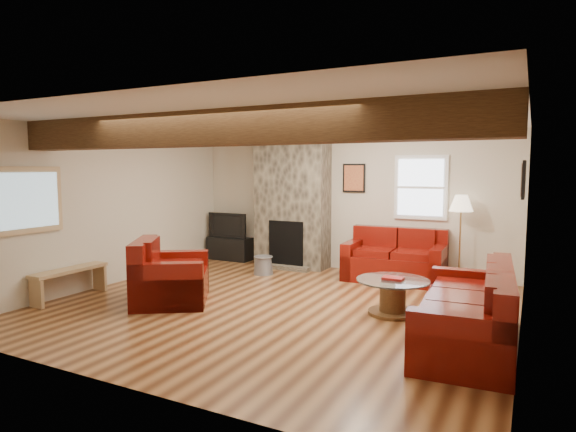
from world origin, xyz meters
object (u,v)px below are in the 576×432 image
coffee_table (393,297)px  television (230,225)px  armchair_red (171,271)px  tv_cabinet (230,248)px  floor_lamp (461,208)px  loveseat (395,255)px  sofa_three (466,306)px

coffee_table → television: size_ratio=1.05×
armchair_red → tv_cabinet: bearing=-13.4°
television → floor_lamp: size_ratio=0.61×
armchair_red → floor_lamp: size_ratio=0.76×
tv_cabinet → floor_lamp: 4.61m
floor_lamp → armchair_red: bearing=-139.5°
loveseat → television: television is taller
sofa_three → loveseat: size_ratio=1.34×
armchair_red → floor_lamp: 4.61m
tv_cabinet → sofa_three: bearing=-30.2°
loveseat → television: bearing=173.1°
loveseat → floor_lamp: size_ratio=1.12×
tv_cabinet → television: (0.00, 0.00, 0.49)m
sofa_three → floor_lamp: size_ratio=1.50×
television → loveseat: bearing=-4.9°
sofa_three → floor_lamp: 2.95m
sofa_three → floor_lamp: (-0.43, 2.80, 0.82)m
loveseat → armchair_red: bearing=-134.0°
sofa_three → television: (-4.93, 2.87, 0.30)m
tv_cabinet → loveseat: bearing=-4.9°
television → armchair_red: bearing=-70.9°
coffee_table → floor_lamp: floor_lamp is taller
sofa_three → armchair_red: size_ratio=1.98×
floor_lamp → television: bearing=179.1°
tv_cabinet → floor_lamp: bearing=-0.9°
coffee_table → tv_cabinet: size_ratio=1.00×
tv_cabinet → television: bearing=0.0°
coffee_table → tv_cabinet: coffee_table is taller
floor_lamp → sofa_three: bearing=-81.3°
coffee_table → television: bearing=151.3°
loveseat → television: 3.53m
loveseat → tv_cabinet: bearing=173.1°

